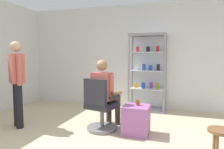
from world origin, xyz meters
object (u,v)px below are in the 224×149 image
at_px(storage_crate, 136,120).
at_px(wooden_stool, 221,136).
at_px(seated_shopkeeper, 105,91).
at_px(tea_glass, 138,102).
at_px(office_chair, 100,109).
at_px(standing_customer, 17,78).
at_px(display_cabinet_main, 147,72).

distance_m(storage_crate, wooden_stool, 1.33).
distance_m(seated_shopkeeper, tea_glass, 0.65).
xyz_separation_m(office_chair, storage_crate, (0.65, 0.04, -0.14)).
bearing_deg(office_chair, tea_glass, 7.13).
xyz_separation_m(storage_crate, standing_customer, (-2.22, -0.32, 0.68)).
relative_size(seated_shopkeeper, standing_customer, 0.79).
relative_size(seated_shopkeeper, tea_glass, 12.92).
relative_size(display_cabinet_main, standing_customer, 1.17).
distance_m(display_cabinet_main, standing_customer, 2.97).
bearing_deg(office_chair, storage_crate, 3.61).
xyz_separation_m(seated_shopkeeper, wooden_stool, (1.82, -0.69, -0.38)).
height_order(storage_crate, wooden_stool, storage_crate).
bearing_deg(standing_customer, tea_glass, 9.11).
height_order(tea_glass, standing_customer, standing_customer).
height_order(storage_crate, standing_customer, standing_customer).
bearing_deg(seated_shopkeeper, storage_crate, -10.89).
height_order(office_chair, tea_glass, office_chair).
distance_m(office_chair, standing_customer, 1.69).
bearing_deg(tea_glass, seated_shopkeeper, 173.14).
bearing_deg(office_chair, standing_customer, -170.06).
bearing_deg(storage_crate, tea_glass, 69.85).
relative_size(display_cabinet_main, storage_crate, 3.80).
distance_m(storage_crate, tea_glass, 0.30).
bearing_deg(display_cabinet_main, office_chair, -109.36).
xyz_separation_m(office_chair, tea_glass, (0.67, 0.08, 0.16)).
bearing_deg(wooden_stool, standing_customer, 175.78).
bearing_deg(display_cabinet_main, seated_shopkeeper, -109.92).
bearing_deg(standing_customer, storage_crate, 8.11).
height_order(display_cabinet_main, storage_crate, display_cabinet_main).
distance_m(seated_shopkeeper, wooden_stool, 1.98).
bearing_deg(seated_shopkeeper, office_chair, -103.58).
bearing_deg(standing_customer, seated_shopkeeper, 15.08).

